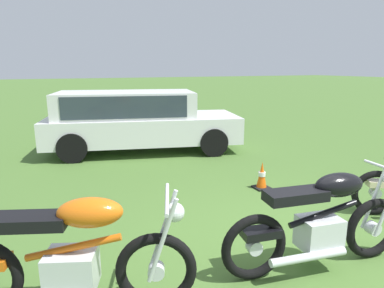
{
  "coord_description": "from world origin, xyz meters",
  "views": [
    {
      "loc": [
        -2.47,
        -2.36,
        2.0
      ],
      "look_at": [
        -0.31,
        2.28,
        0.81
      ],
      "focal_mm": 31.29,
      "sensor_mm": 36.0,
      "label": 1
    }
  ],
  "objects_px": {
    "motorcycle_orange": "(71,257)",
    "traffic_cone": "(262,177)",
    "motorcycle_black": "(321,222)",
    "car_white": "(135,117)"
  },
  "relations": [
    {
      "from": "motorcycle_orange",
      "to": "traffic_cone",
      "type": "height_order",
      "value": "motorcycle_orange"
    },
    {
      "from": "motorcycle_black",
      "to": "traffic_cone",
      "type": "relative_size",
      "value": 4.45
    },
    {
      "from": "motorcycle_black",
      "to": "motorcycle_orange",
      "type": "bearing_deg",
      "value": 179.6
    },
    {
      "from": "traffic_cone",
      "to": "motorcycle_black",
      "type": "bearing_deg",
      "value": -112.21
    },
    {
      "from": "motorcycle_black",
      "to": "traffic_cone",
      "type": "bearing_deg",
      "value": 76.83
    },
    {
      "from": "motorcycle_orange",
      "to": "motorcycle_black",
      "type": "xyz_separation_m",
      "value": [
        2.31,
        -0.38,
        -0.0
      ]
    },
    {
      "from": "car_white",
      "to": "motorcycle_orange",
      "type": "bearing_deg",
      "value": -95.97
    },
    {
      "from": "motorcycle_orange",
      "to": "motorcycle_black",
      "type": "bearing_deg",
      "value": 11.75
    },
    {
      "from": "car_white",
      "to": "traffic_cone",
      "type": "relative_size",
      "value": 10.43
    },
    {
      "from": "motorcycle_orange",
      "to": "traffic_cone",
      "type": "bearing_deg",
      "value": 49.6
    }
  ]
}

